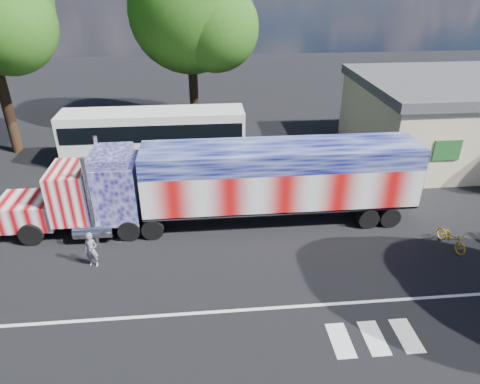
{
  "coord_description": "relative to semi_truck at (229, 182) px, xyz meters",
  "views": [
    {
      "loc": [
        -1.71,
        -15.18,
        11.58
      ],
      "look_at": [
        0.0,
        3.0,
        1.9
      ],
      "focal_mm": 32.0,
      "sensor_mm": 36.0,
      "label": 1
    }
  ],
  "objects": [
    {
      "name": "ground",
      "position": [
        0.51,
        -3.38,
        -2.26
      ],
      "size": [
        100.0,
        100.0,
        0.0
      ],
      "primitive_type": "plane",
      "color": "black"
    },
    {
      "name": "lane_markings",
      "position": [
        2.22,
        -7.14,
        -2.25
      ],
      "size": [
        30.0,
        2.67,
        0.01
      ],
      "color": "silver",
      "rests_on": "ground"
    },
    {
      "name": "semi_truck",
      "position": [
        0.0,
        0.0,
        0.0
      ],
      "size": [
        20.56,
        3.25,
        4.38
      ],
      "color": "black",
      "rests_on": "ground"
    },
    {
      "name": "coach_bus",
      "position": [
        -4.31,
        8.24,
        -0.49
      ],
      "size": [
        11.74,
        2.73,
        3.42
      ],
      "color": "silver",
      "rests_on": "ground"
    },
    {
      "name": "woman",
      "position": [
        -6.14,
        -3.01,
        -1.44
      ],
      "size": [
        0.67,
        0.51,
        1.63
      ],
      "primitive_type": "imported",
      "rotation": [
        0.0,
        0.0,
        -0.23
      ],
      "color": "slate",
      "rests_on": "ground"
    },
    {
      "name": "bicycle",
      "position": [
        10.06,
        -3.13,
        -1.77
      ],
      "size": [
        0.99,
        1.95,
        0.98
      ],
      "primitive_type": "imported",
      "rotation": [
        0.0,
        0.0,
        0.19
      ],
      "color": "gold",
      "rests_on": "ground"
    },
    {
      "name": "tree_n_mid",
      "position": [
        -1.54,
        14.78,
        6.4
      ],
      "size": [
        9.27,
        8.83,
        13.13
      ],
      "color": "black",
      "rests_on": "ground"
    }
  ]
}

